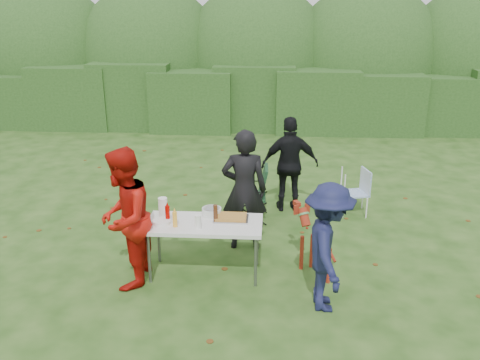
# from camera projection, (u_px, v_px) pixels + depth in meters

# --- Properties ---
(ground) EXTENTS (80.00, 80.00, 0.00)m
(ground) POSITION_uv_depth(u_px,v_px,m) (230.00, 273.00, 6.80)
(ground) COLOR #1E4211
(hedge_row) EXTENTS (22.00, 1.40, 1.70)m
(hedge_row) POSITION_uv_depth(u_px,v_px,m) (254.00, 99.00, 14.03)
(hedge_row) COLOR #23471C
(hedge_row) RESTS_ON ground
(shrub_backdrop) EXTENTS (20.00, 2.60, 3.20)m
(shrub_backdrop) POSITION_uv_depth(u_px,v_px,m) (257.00, 64.00, 15.28)
(shrub_backdrop) COLOR #3D6628
(shrub_backdrop) RESTS_ON ground
(folding_table) EXTENTS (1.50, 0.70, 0.74)m
(folding_table) POSITION_uv_depth(u_px,v_px,m) (204.00, 226.00, 6.58)
(folding_table) COLOR silver
(folding_table) RESTS_ON ground
(person_cook) EXTENTS (0.67, 0.46, 1.79)m
(person_cook) POSITION_uv_depth(u_px,v_px,m) (244.00, 190.00, 7.24)
(person_cook) COLOR black
(person_cook) RESTS_ON ground
(person_red_jacket) EXTENTS (0.69, 0.88, 1.80)m
(person_red_jacket) POSITION_uv_depth(u_px,v_px,m) (124.00, 219.00, 6.29)
(person_red_jacket) COLOR #B0110A
(person_red_jacket) RESTS_ON ground
(person_black_puffy) EXTENTS (1.00, 0.50, 1.64)m
(person_black_puffy) POSITION_uv_depth(u_px,v_px,m) (290.00, 164.00, 8.59)
(person_black_puffy) COLOR black
(person_black_puffy) RESTS_ON ground
(child) EXTENTS (0.62, 1.03, 1.55)m
(child) POSITION_uv_depth(u_px,v_px,m) (328.00, 248.00, 5.82)
(child) COLOR #161A3F
(child) RESTS_ON ground
(dog) EXTENTS (0.70, 0.95, 0.84)m
(dog) POSITION_uv_depth(u_px,v_px,m) (316.00, 247.00, 6.61)
(dog) COLOR maroon
(dog) RESTS_ON ground
(camping_chair) EXTENTS (0.60, 0.60, 0.93)m
(camping_chair) POSITION_uv_depth(u_px,v_px,m) (250.00, 193.00, 8.33)
(camping_chair) COLOR #193C22
(camping_chair) RESTS_ON ground
(lawn_chair) EXTENTS (0.56, 0.56, 0.78)m
(lawn_chair) POSITION_uv_depth(u_px,v_px,m) (354.00, 191.00, 8.60)
(lawn_chair) COLOR #386FB3
(lawn_chair) RESTS_ON ground
(food_tray) EXTENTS (0.45, 0.30, 0.02)m
(food_tray) POSITION_uv_depth(u_px,v_px,m) (231.00, 219.00, 6.65)
(food_tray) COLOR #B7B7BA
(food_tray) RESTS_ON folding_table
(focaccia_bread) EXTENTS (0.40, 0.26, 0.04)m
(focaccia_bread) POSITION_uv_depth(u_px,v_px,m) (231.00, 217.00, 6.64)
(focaccia_bread) COLOR #B47B33
(focaccia_bread) RESTS_ON food_tray
(mustard_bottle) EXTENTS (0.06, 0.06, 0.20)m
(mustard_bottle) POSITION_uv_depth(u_px,v_px,m) (175.00, 219.00, 6.42)
(mustard_bottle) COLOR #FFB131
(mustard_bottle) RESTS_ON folding_table
(ketchup_bottle) EXTENTS (0.06, 0.06, 0.22)m
(ketchup_bottle) POSITION_uv_depth(u_px,v_px,m) (168.00, 214.00, 6.55)
(ketchup_bottle) COLOR #A50400
(ketchup_bottle) RESTS_ON folding_table
(beer_bottle) EXTENTS (0.06, 0.06, 0.24)m
(beer_bottle) POSITION_uv_depth(u_px,v_px,m) (215.00, 214.00, 6.53)
(beer_bottle) COLOR #47230F
(beer_bottle) RESTS_ON folding_table
(paper_towel_roll) EXTENTS (0.12, 0.12, 0.26)m
(paper_towel_roll) POSITION_uv_depth(u_px,v_px,m) (163.00, 207.00, 6.71)
(paper_towel_roll) COLOR white
(paper_towel_roll) RESTS_ON folding_table
(cup_stack) EXTENTS (0.08, 0.08, 0.18)m
(cup_stack) POSITION_uv_depth(u_px,v_px,m) (198.00, 222.00, 6.37)
(cup_stack) COLOR white
(cup_stack) RESTS_ON folding_table
(pasta_bowl) EXTENTS (0.26, 0.26, 0.10)m
(pasta_bowl) POSITION_uv_depth(u_px,v_px,m) (212.00, 212.00, 6.77)
(pasta_bowl) COLOR silver
(pasta_bowl) RESTS_ON folding_table
(plate_stack) EXTENTS (0.24, 0.24, 0.05)m
(plate_stack) POSITION_uv_depth(u_px,v_px,m) (162.00, 222.00, 6.52)
(plate_stack) COLOR white
(plate_stack) RESTS_ON folding_table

